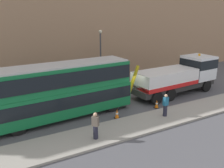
# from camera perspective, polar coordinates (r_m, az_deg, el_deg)

# --- Properties ---
(ground_plane) EXTENTS (120.00, 120.00, 0.00)m
(ground_plane) POSITION_cam_1_polar(r_m,az_deg,el_deg) (21.11, 3.78, -4.34)
(ground_plane) COLOR #4C4C51
(near_kerb) EXTENTS (60.00, 2.80, 0.15)m
(near_kerb) POSITION_cam_1_polar(r_m,az_deg,el_deg) (17.98, 11.09, -8.23)
(near_kerb) COLOR gray
(near_kerb) RESTS_ON ground_plane
(building_facade) EXTENTS (60.00, 1.50, 16.00)m
(building_facade) POSITION_cam_1_polar(r_m,az_deg,el_deg) (27.46, -6.21, 17.61)
(building_facade) COLOR #9E7A5B
(building_facade) RESTS_ON ground_plane
(recovery_tow_truck) EXTENTS (10.21, 3.15, 3.67)m
(recovery_tow_truck) POSITION_cam_1_polar(r_m,az_deg,el_deg) (23.76, 15.67, 1.91)
(recovery_tow_truck) COLOR #2D2D2D
(recovery_tow_truck) RESTS_ON ground_plane
(double_decker_bus) EXTENTS (11.15, 3.18, 4.06)m
(double_decker_bus) POSITION_cam_1_polar(r_m,az_deg,el_deg) (17.70, -12.42, -1.22)
(double_decker_bus) COLOR #146B38
(double_decker_bus) RESTS_ON ground_plane
(pedestrian_onlooker) EXTENTS (0.45, 0.47, 1.71)m
(pedestrian_onlooker) POSITION_cam_1_polar(r_m,az_deg,el_deg) (14.65, -3.96, -9.98)
(pedestrian_onlooker) COLOR #232333
(pedestrian_onlooker) RESTS_ON near_kerb
(pedestrian_bystander) EXTENTS (0.44, 0.35, 1.71)m
(pedestrian_bystander) POSITION_cam_1_polar(r_m,az_deg,el_deg) (18.12, 12.65, -5.00)
(pedestrian_bystander) COLOR #232333
(pedestrian_bystander) RESTS_ON near_kerb
(traffic_cone_near_bus) EXTENTS (0.36, 0.36, 0.72)m
(traffic_cone_near_bus) POSITION_cam_1_polar(r_m,az_deg,el_deg) (17.82, 1.19, -7.20)
(traffic_cone_near_bus) COLOR orange
(traffic_cone_near_bus) RESTS_ON ground_plane
(traffic_cone_midway) EXTENTS (0.36, 0.36, 0.72)m
(traffic_cone_midway) POSITION_cam_1_polar(r_m,az_deg,el_deg) (20.03, 10.63, -4.74)
(traffic_cone_midway) COLOR orange
(traffic_cone_midway) RESTS_ON ground_plane
(street_lamp) EXTENTS (0.36, 0.36, 5.83)m
(street_lamp) POSITION_cam_1_polar(r_m,az_deg,el_deg) (26.03, -2.75, 7.59)
(street_lamp) COLOR #38383D
(street_lamp) RESTS_ON ground_plane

